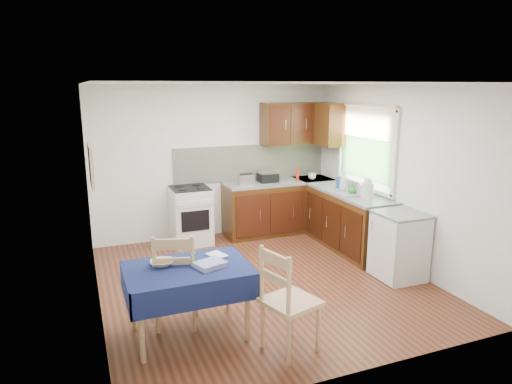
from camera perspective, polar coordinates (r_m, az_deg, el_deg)
name	(u,v)px	position (r m, az deg, el deg)	size (l,w,h in m)	color
floor	(263,281)	(6.03, 0.83, -11.05)	(4.20, 4.20, 0.00)	#442012
ceiling	(263,83)	(5.50, 0.91, 13.43)	(4.00, 4.20, 0.02)	white
wall_back	(214,162)	(7.59, -5.21, 3.81)	(4.00, 0.02, 2.50)	white
wall_front	(361,239)	(3.85, 12.95, -5.69)	(4.00, 0.02, 2.50)	white
wall_left	(92,202)	(5.23, -19.83, -1.16)	(0.02, 4.20, 2.50)	silver
wall_right	(395,176)	(6.65, 17.02, 1.97)	(0.02, 4.20, 2.50)	white
base_cabinets	(310,214)	(7.51, 6.77, -2.74)	(1.90, 2.30, 0.86)	black
worktop_back	(279,182)	(7.74, 2.95, 1.24)	(1.90, 0.60, 0.04)	gray
worktop_right	(350,193)	(7.07, 11.65, -0.16)	(0.60, 1.70, 0.04)	gray
worktop_corner	(313,179)	(8.03, 7.18, 1.59)	(0.60, 0.60, 0.04)	gray
splashback	(251,162)	(7.79, -0.58, 3.73)	(2.70, 0.02, 0.60)	beige
upper_cabinets	(306,124)	(7.81, 6.25, 8.49)	(1.20, 0.85, 0.70)	black
stove	(191,215)	(7.35, -8.16, -2.90)	(0.60, 0.61, 0.92)	silver
window	(366,142)	(7.13, 13.56, 6.15)	(0.04, 1.48, 1.26)	#315B25
fridge	(399,246)	(6.26, 17.48, -6.43)	(0.58, 0.60, 0.89)	silver
corkboard	(91,165)	(5.46, -19.93, 3.15)	(0.04, 0.62, 0.47)	tan
dining_table	(188,277)	(4.62, -8.49, -10.47)	(1.22, 0.83, 0.74)	#101040
chair_far	(176,277)	(4.84, -10.00, -10.48)	(0.57, 0.57, 1.04)	tan
chair_near	(286,298)	(4.35, 3.83, -13.06)	(0.57, 0.57, 1.05)	tan
toaster	(246,179)	(7.42, -1.26, 1.58)	(0.25, 0.15, 0.19)	silver
sandwich_press	(268,177)	(7.65, 1.47, 1.95)	(0.31, 0.27, 0.18)	black
sauce_bottle	(298,174)	(7.74, 5.21, 2.25)	(0.05, 0.05, 0.24)	red
yellow_packet	(275,175)	(7.84, 2.42, 2.14)	(0.12, 0.08, 0.16)	yellow
dish_rack	(353,193)	(6.92, 12.03, -0.07)	(0.47, 0.36, 0.22)	gray
kettle	(368,189)	(6.73, 13.77, 0.39)	(0.18, 0.18, 0.30)	silver
cup	(312,176)	(7.91, 7.04, 1.96)	(0.14, 0.14, 0.11)	silver
soap_bottle_a	(344,181)	(7.09, 10.90, 1.34)	(0.12, 0.12, 0.30)	silver
soap_bottle_b	(340,182)	(7.28, 10.43, 1.23)	(0.09, 0.09, 0.20)	#1B4FA0
soap_bottle_c	(353,188)	(6.91, 12.00, 0.47)	(0.14, 0.14, 0.18)	#248626
plate_bowl	(162,263)	(4.66, -11.70, -8.66)	(0.22, 0.22, 0.05)	beige
book	(211,257)	(4.79, -5.67, -8.08)	(0.16, 0.21, 0.02)	white
spice_jar	(194,257)	(4.69, -7.77, -8.07)	(0.05, 0.05, 0.10)	#23813A
tea_towel	(210,264)	(4.55, -5.77, -8.98)	(0.28, 0.22, 0.05)	#283594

